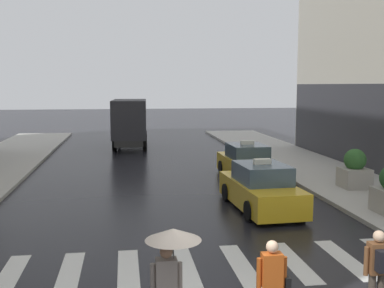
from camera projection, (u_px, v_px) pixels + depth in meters
The scene contains 8 objects.
crosswalk_markings at pixel (185, 268), 11.33m from camera, with size 11.30×2.80×0.01m.
taxi_lead at pixel (261, 189), 16.61m from camera, with size 2.13×4.63×1.80m.
taxi_second at pixel (247, 163), 22.00m from camera, with size 2.02×4.58×1.80m.
box_truck at pixel (130, 121), 32.84m from camera, with size 2.57×7.63×3.35m.
pedestrian_with_umbrella at pixel (171, 253), 8.01m from camera, with size 0.96×0.96×1.94m.
pedestrian_with_backpack at pixel (379, 266), 8.86m from camera, with size 0.55×0.43×1.65m.
pedestrian_with_handbag at pixel (272, 280), 8.33m from camera, with size 0.61×0.24×1.65m.
planter_mid_block at pixel (355, 170), 19.44m from camera, with size 1.10×1.10×1.60m.
Camera 1 is at (-1.39, -7.79, 4.34)m, focal length 44.39 mm.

